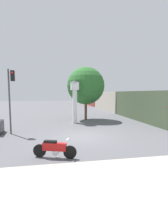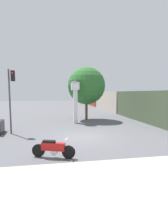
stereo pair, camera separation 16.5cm
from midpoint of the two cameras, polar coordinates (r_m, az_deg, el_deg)
name	(u,v)px [view 1 (the left image)]	position (r m, az deg, el deg)	size (l,w,h in m)	color
ground_plane	(82,137)	(12.80, -1.07, -8.14)	(120.00, 120.00, 0.00)	#56565B
sidewalk_strip	(128,201)	(5.82, 13.44, -26.48)	(36.00, 6.00, 0.10)	#B2A893
motorcycle	(54,149)	(8.87, -10.17, -11.67)	(2.11, 0.87, 0.97)	black
clock_tower	(75,95)	(18.40, -3.29, 5.52)	(0.96, 0.96, 4.48)	white
freight_train	(100,100)	(39.85, 5.28, 4.09)	(2.80, 52.63, 3.40)	#425138
traffic_light	(11,90)	(14.52, -23.06, 6.54)	(0.50, 0.35, 4.97)	#47474C
street_tree	(86,86)	(20.64, 0.35, 8.56)	(4.36, 4.36, 6.20)	brown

